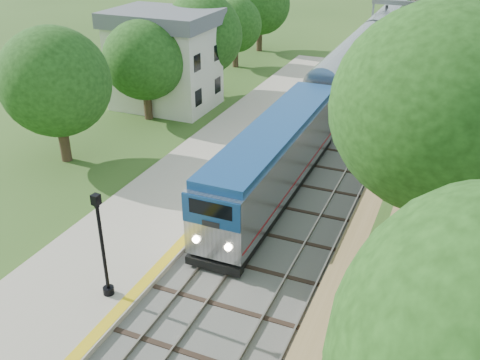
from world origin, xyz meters
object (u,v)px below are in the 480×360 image
at_px(station_building, 164,59).
at_px(signal_gantry, 409,14).
at_px(lamppost_far, 103,252).
at_px(train, 399,19).
at_px(signal_farside, 399,128).

bearing_deg(station_building, signal_gantry, 56.62).
bearing_deg(station_building, lamppost_far, -65.59).
bearing_deg(station_building, train, 69.12).
relative_size(station_building, lamppost_far, 1.76).
height_order(signal_gantry, signal_farside, signal_gantry).
distance_m(station_building, signal_farside, 21.48).
bearing_deg(train, lamppost_far, -93.19).
xyz_separation_m(lamppost_far, signal_farside, (9.55, 16.16, 1.10)).
bearing_deg(lamppost_far, signal_farside, 59.42).
height_order(signal_gantry, lamppost_far, signal_gantry).
relative_size(signal_gantry, signal_farside, 1.45).
relative_size(signal_gantry, train, 0.07).
bearing_deg(train, station_building, -110.88).
height_order(station_building, train, station_building).
xyz_separation_m(train, signal_farside, (6.20, -43.99, 1.48)).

